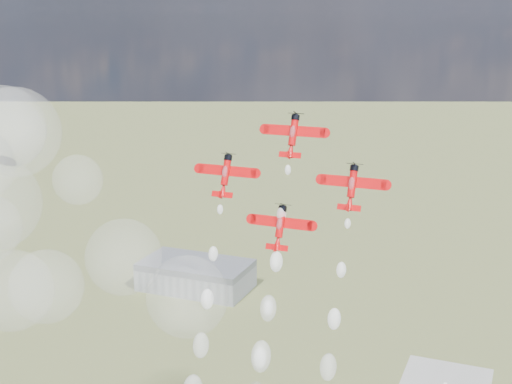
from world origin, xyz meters
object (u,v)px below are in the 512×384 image
object	(u,v)px
plane_lead	(293,135)
plane_slot	(280,226)
hangar	(196,275)
plane_left	(226,175)
plane_right	(352,186)

from	to	relation	value
plane_lead	plane_slot	xyz separation A→B (m)	(0.00, -6.59, -15.61)
hangar	plane_left	bearing A→B (deg)	-61.24
hangar	plane_lead	distance (m)	210.78
hangar	plane_right	xyz separation A→B (m)	(112.36, -160.64, 90.28)
hangar	plane_slot	size ratio (longest dim) A/B	4.28
plane_right	plane_slot	bearing A→B (deg)	-164.77
plane_right	plane_slot	size ratio (longest dim) A/B	1.00
plane_left	plane_slot	xyz separation A→B (m)	(12.10, -3.29, -7.80)
plane_left	plane_slot	distance (m)	14.77
plane_lead	plane_slot	size ratio (longest dim) A/B	1.00
hangar	plane_lead	xyz separation A→B (m)	(100.26, -157.34, 98.09)
plane_lead	plane_left	bearing A→B (deg)	-164.77
plane_lead	plane_left	world-z (taller)	plane_lead
hangar	plane_left	xyz separation A→B (m)	(88.16, -160.64, 90.28)
plane_right	plane_slot	distance (m)	14.77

